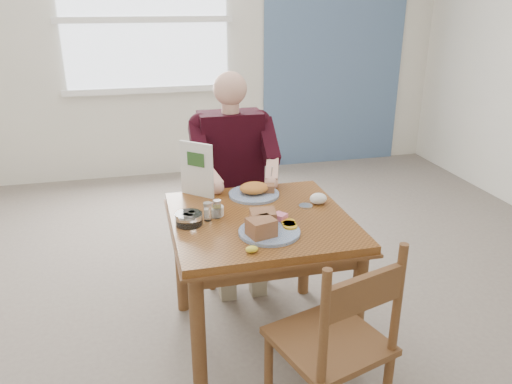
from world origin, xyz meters
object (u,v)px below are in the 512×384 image
object	(u,v)px
near_plate	(266,226)
table	(260,236)
diner	(233,164)
chair_near	(336,345)
far_plate	(255,191)
chair_far	(231,207)

from	to	relation	value
near_plate	table	bearing A→B (deg)	83.95
table	diner	world-z (taller)	diner
chair_near	diner	world-z (taller)	diner
table	far_plate	distance (m)	0.33
chair_near	far_plate	world-z (taller)	chair_near
chair_far	diner	xyz separation A→B (m)	(0.00, -0.09, 0.33)
near_plate	diner	bearing A→B (deg)	88.71
table	chair_far	bearing A→B (deg)	90.00
table	diner	bearing A→B (deg)	90.00
far_plate	chair_near	bearing A→B (deg)	-84.89
chair_far	far_plate	distance (m)	0.59
chair_far	diner	bearing A→B (deg)	-89.99
diner	far_plate	size ratio (longest dim) A/B	4.02
table	far_plate	xyz separation A→B (m)	(0.04, 0.29, 0.14)
chair_near	chair_far	bearing A→B (deg)	95.05
chair_far	near_plate	size ratio (longest dim) A/B	2.87
chair_far	near_plate	bearing A→B (deg)	-91.18
table	chair_far	distance (m)	0.81
chair_near	near_plate	distance (m)	0.63
chair_far	far_plate	world-z (taller)	chair_far
table	diner	size ratio (longest dim) A/B	0.66
table	near_plate	size ratio (longest dim) A/B	2.78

